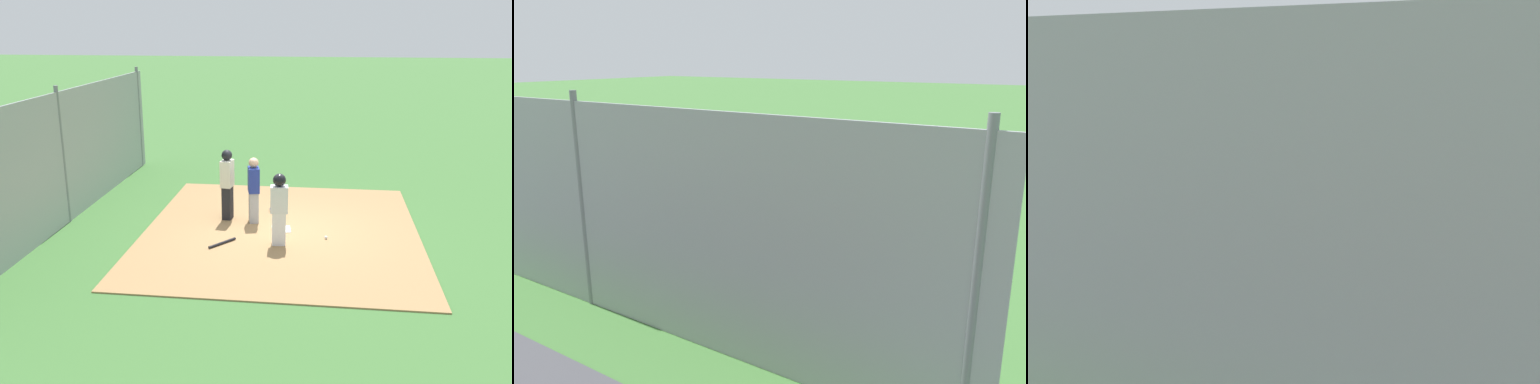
% 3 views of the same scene
% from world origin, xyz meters
% --- Properties ---
extents(ground_plane, '(140.00, 140.00, 0.00)m').
position_xyz_m(ground_plane, '(0.00, 0.00, 0.00)').
color(ground_plane, '#3D6B33').
extents(dirt_infield, '(7.20, 6.40, 0.03)m').
position_xyz_m(dirt_infield, '(0.00, 0.00, 0.01)').
color(dirt_infield, '#9E774C').
rests_on(dirt_infield, ground_plane).
extents(home_plate, '(0.49, 0.49, 0.02)m').
position_xyz_m(home_plate, '(0.00, 0.00, 0.04)').
color(home_plate, white).
rests_on(home_plate, dirt_infield).
extents(catcher, '(0.43, 0.34, 1.63)m').
position_xyz_m(catcher, '(-0.46, -0.72, 0.88)').
color(catcher, '#9E9EA3').
rests_on(catcher, dirt_infield).
extents(umpire, '(0.41, 0.31, 1.76)m').
position_xyz_m(umpire, '(-0.62, -1.40, 0.96)').
color(umpire, black).
rests_on(umpire, dirt_infield).
extents(runner, '(0.29, 0.40, 1.62)m').
position_xyz_m(runner, '(0.91, 0.02, 0.95)').
color(runner, silver).
rests_on(runner, dirt_infield).
extents(baseball_bat, '(0.64, 0.52, 0.06)m').
position_xyz_m(baseball_bat, '(1.07, -1.23, 0.06)').
color(baseball_bat, black).
rests_on(baseball_bat, dirt_infield).
extents(catcher_mask, '(0.24, 0.20, 0.12)m').
position_xyz_m(catcher_mask, '(-1.33, -0.31, 0.09)').
color(catcher_mask, navy).
rests_on(catcher_mask, dirt_infield).
extents(baseball, '(0.07, 0.07, 0.07)m').
position_xyz_m(baseball, '(0.46, 1.06, 0.07)').
color(baseball, white).
rests_on(baseball, dirt_infield).
extents(backstop_fence, '(12.00, 0.10, 3.35)m').
position_xyz_m(backstop_fence, '(0.00, -5.29, 1.60)').
color(backstop_fence, '#93999E').
rests_on(backstop_fence, ground_plane).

